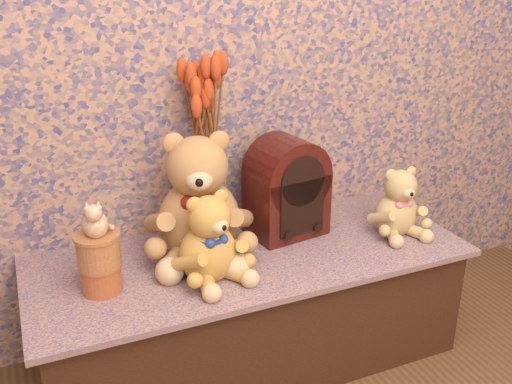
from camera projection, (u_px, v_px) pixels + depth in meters
The scene contains 10 objects.
display_shelf at pixel (250, 306), 2.01m from camera, with size 1.46×0.60×0.42m, color navy.
teddy_large at pixel (198, 189), 1.86m from camera, with size 0.36×0.43×0.45m, color #A67740, non-canonical shape.
teddy_medium at pixel (208, 232), 1.74m from camera, with size 0.24×0.28×0.30m, color #B77A33, non-canonical shape.
teddy_small at pixel (397, 198), 2.03m from camera, with size 0.21×0.25×0.27m, color tan, non-canonical shape.
cathedral_radio at pixel (287, 186), 2.01m from camera, with size 0.26×0.19×0.36m, color #361009, non-canonical shape.
ceramic_vase at pixel (209, 208), 2.02m from camera, with size 0.13×0.13×0.21m, color tan.
dried_stalks at pixel (205, 115), 1.89m from camera, with size 0.24×0.24×0.46m, color #C5431F, non-canonical shape.
biscuit_tin_lower at pixel (102, 278), 1.70m from camera, with size 0.12×0.12×0.09m, color #CE803C.
biscuit_tin_upper at pixel (98, 250), 1.66m from camera, with size 0.13×0.13×0.10m, color tan.
cat_figurine at pixel (94, 216), 1.62m from camera, with size 0.09×0.10×0.12m, color silver, non-canonical shape.
Camera 1 is at (-0.66, -0.37, 1.34)m, focal length 40.31 mm.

